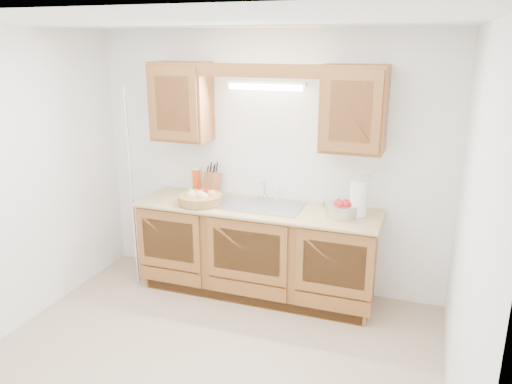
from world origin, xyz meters
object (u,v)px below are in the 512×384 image
at_px(knife_block, 212,184).
at_px(paper_towel, 358,199).
at_px(fruit_basket, 200,198).
at_px(apple_bowl, 342,209).

bearing_deg(knife_block, paper_towel, 7.03).
relative_size(fruit_basket, paper_towel, 1.10).
bearing_deg(apple_bowl, knife_block, 172.34).
relative_size(knife_block, apple_bowl, 1.01).
xyz_separation_m(paper_towel, apple_bowl, (-0.14, -0.04, -0.09)).
bearing_deg(apple_bowl, paper_towel, 14.54).
relative_size(fruit_basket, apple_bowl, 1.22).
distance_m(knife_block, paper_towel, 1.48).
bearing_deg(paper_towel, fruit_basket, -174.99).
height_order(fruit_basket, knife_block, knife_block).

